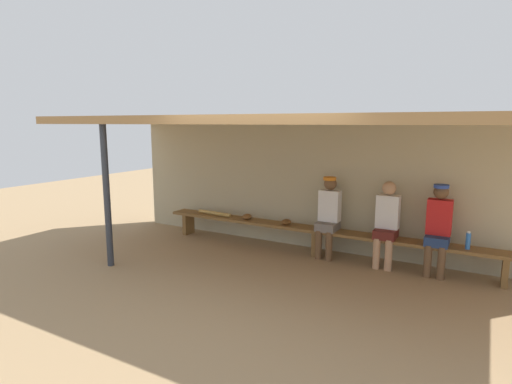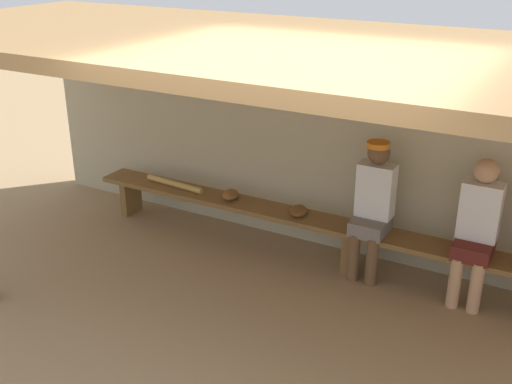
# 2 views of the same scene
# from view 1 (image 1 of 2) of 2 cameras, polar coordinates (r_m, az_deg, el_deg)

# --- Properties ---
(ground_plane) EXTENTS (24.00, 24.00, 0.00)m
(ground_plane) POSITION_cam_1_polar(r_m,az_deg,el_deg) (5.85, 2.66, -12.77)
(ground_plane) COLOR #9E7F59
(back_wall) EXTENTS (8.00, 0.20, 2.20)m
(back_wall) POSITION_cam_1_polar(r_m,az_deg,el_deg) (7.34, 9.81, 0.64)
(back_wall) COLOR #B7AD8C
(back_wall) RESTS_ON ground
(dugout_roof) EXTENTS (8.00, 2.80, 0.12)m
(dugout_roof) POSITION_cam_1_polar(r_m,az_deg,el_deg) (6.04, 5.88, 9.88)
(dugout_roof) COLOR #9E7547
(dugout_roof) RESTS_ON back_wall
(support_post) EXTENTS (0.10, 0.10, 2.20)m
(support_post) POSITION_cam_1_polar(r_m,az_deg,el_deg) (6.72, -19.92, -0.62)
(support_post) COLOR #2D333D
(support_post) RESTS_ON ground
(bench) EXTENTS (6.00, 0.36, 0.46)m
(bench) POSITION_cam_1_polar(r_m,az_deg,el_deg) (7.07, 8.40, -5.57)
(bench) COLOR brown
(bench) RESTS_ON ground
(player_in_red) EXTENTS (0.34, 0.42, 1.34)m
(player_in_red) POSITION_cam_1_polar(r_m,az_deg,el_deg) (6.92, 9.97, -2.88)
(player_in_red) COLOR slate
(player_in_red) RESTS_ON ground
(player_near_post) EXTENTS (0.34, 0.42, 1.34)m
(player_near_post) POSITION_cam_1_polar(r_m,az_deg,el_deg) (6.58, 23.89, -4.23)
(player_near_post) COLOR navy
(player_near_post) RESTS_ON ground
(player_with_sunglasses) EXTENTS (0.34, 0.42, 1.34)m
(player_with_sunglasses) POSITION_cam_1_polar(r_m,az_deg,el_deg) (6.68, 17.61, -3.79)
(player_with_sunglasses) COLOR #591E19
(player_with_sunglasses) RESTS_ON ground
(water_bottle_clear) EXTENTS (0.06, 0.06, 0.26)m
(water_bottle_clear) POSITION_cam_1_polar(r_m,az_deg,el_deg) (6.55, 27.26, -6.00)
(water_bottle_clear) COLOR blue
(water_bottle_clear) RESTS_ON bench
(baseball_glove_tan) EXTENTS (0.24, 0.28, 0.09)m
(baseball_glove_tan) POSITION_cam_1_polar(r_m,az_deg,el_deg) (7.65, -1.23, -3.40)
(baseball_glove_tan) COLOR brown
(baseball_glove_tan) RESTS_ON bench
(baseball_glove_dark_brown) EXTENTS (0.23, 0.28, 0.09)m
(baseball_glove_dark_brown) POSITION_cam_1_polar(r_m,az_deg,el_deg) (7.25, 4.21, -4.14)
(baseball_glove_dark_brown) COLOR brown
(baseball_glove_dark_brown) RESTS_ON bench
(baseball_bat) EXTENTS (0.77, 0.13, 0.07)m
(baseball_bat) POSITION_cam_1_polar(r_m,az_deg,el_deg) (8.02, -5.74, -2.93)
(baseball_bat) COLOR tan
(baseball_bat) RESTS_ON bench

